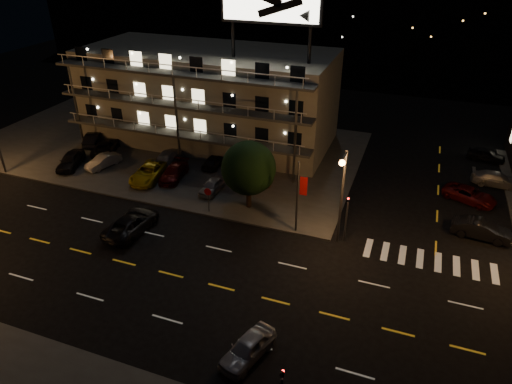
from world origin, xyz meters
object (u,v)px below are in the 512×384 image
(tree, at_px, (248,169))
(side_car_0, at_px, (481,229))
(lot_car_4, at_px, (212,186))
(lot_car_7, at_px, (168,157))
(road_car_west, at_px, (132,223))
(road_car_east, at_px, (248,348))
(lot_car_2, at_px, (149,172))

(tree, bearing_deg, side_car_0, 6.41)
(tree, relative_size, lot_car_4, 1.74)
(lot_car_7, distance_m, side_car_0, 30.70)
(side_car_0, relative_size, road_car_west, 0.83)
(lot_car_7, bearing_deg, road_car_east, 121.31)
(road_car_east, bearing_deg, road_car_west, 164.31)
(side_car_0, xyz_separation_m, road_car_east, (-13.37, -17.77, -0.07))
(lot_car_7, height_order, road_car_east, lot_car_7)
(lot_car_2, relative_size, road_car_east, 1.31)
(side_car_0, bearing_deg, lot_car_2, 97.16)
(road_car_east, distance_m, road_car_west, 16.23)
(tree, xyz_separation_m, lot_car_4, (-4.19, 1.31, -3.08))
(road_car_east, bearing_deg, tree, 127.92)
(tree, bearing_deg, lot_car_4, 162.65)
(lot_car_4, relative_size, lot_car_7, 0.74)
(lot_car_7, bearing_deg, road_car_west, 98.04)
(lot_car_4, distance_m, side_car_0, 23.53)
(lot_car_4, bearing_deg, lot_car_2, -178.24)
(lot_car_7, bearing_deg, lot_car_4, 141.91)
(lot_car_4, bearing_deg, lot_car_7, 152.83)
(tree, xyz_separation_m, side_car_0, (19.33, 2.17, -3.09))
(tree, relative_size, lot_car_7, 1.28)
(lot_car_2, xyz_separation_m, lot_car_7, (-0.02, 3.92, -0.03))
(lot_car_4, xyz_separation_m, road_car_west, (-3.51, -8.14, 0.01))
(lot_car_7, bearing_deg, lot_car_2, 82.31)
(tree, bearing_deg, road_car_west, -138.43)
(lot_car_2, xyz_separation_m, road_car_west, (3.49, -8.28, -0.12))
(lot_car_4, height_order, side_car_0, side_car_0)
(lot_car_4, bearing_deg, tree, -14.43)
(tree, relative_size, road_car_east, 1.54)
(side_car_0, distance_m, road_car_west, 28.48)
(lot_car_7, xyz_separation_m, side_car_0, (30.53, -3.20, -0.10))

